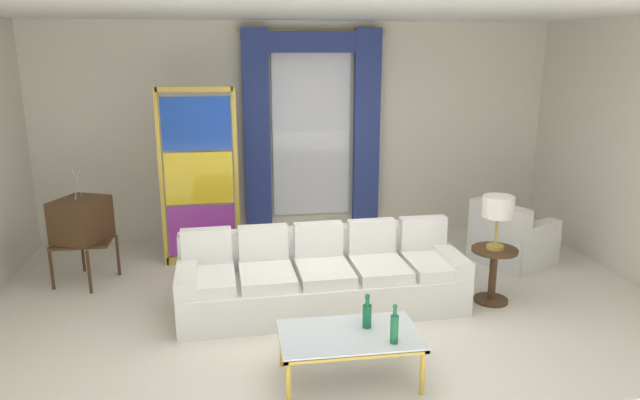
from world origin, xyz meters
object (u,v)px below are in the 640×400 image
Objects in this scene: peacock_figurine at (229,259)px; coffee_table at (349,338)px; bottle_crystal_tall at (367,314)px; round_side_table at (493,270)px; bottle_blue_decanter at (394,327)px; stained_glass_divider at (199,182)px; armchair_white at (510,241)px; couch_white_long at (321,278)px; vintage_tv at (81,222)px; table_lamp_brass at (498,209)px.

coffee_table is at bearing -67.93° from peacock_figurine.
round_side_table is at bearing 35.41° from bottle_crystal_tall.
stained_glass_divider is at bearing 117.58° from bottle_blue_decanter.
armchair_white is 1.31m from round_side_table.
couch_white_long is 2.19× the size of vintage_tv.
bottle_crystal_tall is 2.60m from peacock_figurine.
vintage_tv reaches higher than round_side_table.
stained_glass_divider is 1.02m from peacock_figurine.
stained_glass_divider is at bearing 171.89° from armchair_white.
stained_glass_divider is (1.31, 0.42, 0.33)m from vintage_tv.
round_side_table reaches higher than peacock_figurine.
armchair_white reaches higher than round_side_table.
armchair_white is 0.50× the size of stained_glass_divider.
bottle_crystal_tall is at bearing -136.65° from armchair_white.
bottle_crystal_tall is at bearing 27.44° from coffee_table.
stained_glass_divider reaches higher than coffee_table.
coffee_table is at bearing -145.25° from round_side_table.
vintage_tv is at bearing 177.81° from peacock_figurine.
coffee_table is 1.88× the size of peacock_figurine.
peacock_figurine is (-3.52, 0.07, -0.07)m from armchair_white.
table_lamp_brass reaches higher than round_side_table.
couch_white_long is 1.37m from bottle_crystal_tall.
stained_glass_divider is 3.86× the size of table_lamp_brass.
vintage_tv is 2.26× the size of round_side_table.
bottle_crystal_tall is (0.17, -1.34, 0.22)m from couch_white_long.
bottle_crystal_tall reaches higher than coffee_table.
couch_white_long is 9.95× the size of bottle_crystal_tall.
bottle_crystal_tall is (0.16, 0.08, 0.15)m from coffee_table.
bottle_crystal_tall is 0.13× the size of stained_glass_divider.
coffee_table is 0.24m from bottle_crystal_tall.
coffee_table is 3.23m from stained_glass_divider.
stained_glass_divider reaches higher than table_lamp_brass.
armchair_white is at bearing -1.43° from vintage_tv.
armchair_white is at bearing 42.52° from coffee_table.
stained_glass_divider is at bearing 131.37° from couch_white_long.
bottle_blue_decanter is at bearing -62.08° from bottle_crystal_tall.
bottle_blue_decanter reaches higher than round_side_table.
armchair_white reaches higher than peacock_figurine.
round_side_table is (1.50, 1.45, -0.19)m from bottle_blue_decanter.
round_side_table is at bearing 44.16° from bottle_blue_decanter.
round_side_table is at bearing -172.87° from table_lamp_brass.
bottle_blue_decanter is 0.57× the size of table_lamp_brass.
armchair_white is 1.50m from table_lamp_brass.
armchair_white is at bearing -8.11° from stained_glass_divider.
stained_glass_divider is 3.67× the size of peacock_figurine.
peacock_figurine is at bearing 116.14° from bottle_crystal_tall.
vintage_tv is at bearing 136.63° from coffee_table.
round_side_table is (3.10, -1.63, -0.70)m from stained_glass_divider.
armchair_white is 1.83× the size of round_side_table.
coffee_table is 3.80× the size of bottle_crystal_tall.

